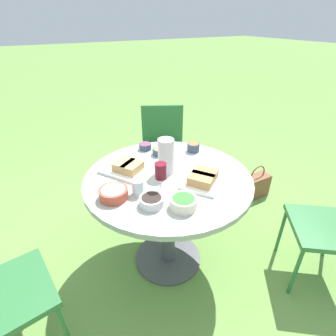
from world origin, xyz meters
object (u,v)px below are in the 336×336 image
at_px(handbag, 255,186).
at_px(wine_glass, 161,172).
at_px(dining_table, 168,193).
at_px(chair_near_right, 163,142).
at_px(water_pitcher, 166,156).

bearing_deg(handbag, wine_glass, 17.09).
bearing_deg(wine_glass, dining_table, -132.48).
relative_size(chair_near_right, wine_glass, 4.54).
bearing_deg(dining_table, chair_near_right, -116.77).
distance_m(wine_glass, handbag, 1.63).
relative_size(dining_table, handbag, 3.00).
xyz_separation_m(dining_table, water_pitcher, (-0.01, -0.05, 0.26)).
distance_m(dining_table, handbag, 1.36).
height_order(chair_near_right, water_pitcher, water_pitcher).
bearing_deg(water_pitcher, handbag, -169.48).
height_order(dining_table, chair_near_right, chair_near_right).
relative_size(water_pitcher, wine_glass, 1.22).
xyz_separation_m(chair_near_right, water_pitcher, (0.48, 0.93, 0.37)).
relative_size(chair_near_right, handbag, 2.42).
relative_size(dining_table, water_pitcher, 4.63).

